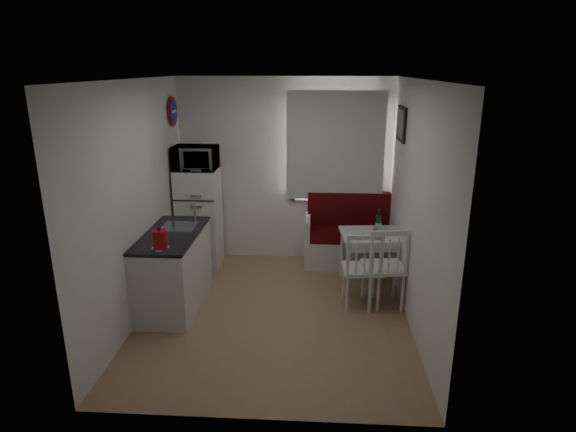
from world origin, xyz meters
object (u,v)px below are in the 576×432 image
(dining_table, at_px, (378,239))
(kettle, at_px, (160,239))
(kitchen_counter, at_px, (174,269))
(microwave, at_px, (195,158))
(bench, at_px, (355,242))
(wine_bottle, at_px, (378,220))
(chair_left, at_px, (363,262))
(chair_right, at_px, (385,260))
(fridge, at_px, (200,218))

(dining_table, relative_size, kettle, 4.15)
(kitchen_counter, distance_m, microwave, 1.62)
(bench, bearing_deg, kettle, -138.77)
(wine_bottle, bearing_deg, chair_left, -108.28)
(chair_right, height_order, kettle, kettle)
(kitchen_counter, distance_m, bench, 2.60)
(bench, relative_size, chair_left, 2.83)
(chair_left, height_order, chair_right, chair_right)
(microwave, bearing_deg, chair_left, -28.00)
(chair_right, height_order, wine_bottle, chair_right)
(wine_bottle, bearing_deg, fridge, 169.72)
(dining_table, bearing_deg, kitchen_counter, -169.21)
(kitchen_counter, bearing_deg, chair_right, 0.71)
(chair_right, relative_size, kettle, 2.25)
(chair_right, relative_size, microwave, 0.92)
(kitchen_counter, xyz_separation_m, bench, (2.21, 1.36, -0.12))
(fridge, xyz_separation_m, kettle, (0.03, -1.78, 0.33))
(fridge, distance_m, microwave, 0.86)
(microwave, bearing_deg, kettle, -89.01)
(bench, bearing_deg, dining_table, -70.10)
(kettle, bearing_deg, fridge, 90.97)
(kitchen_counter, height_order, bench, kitchen_counter)
(kitchen_counter, xyz_separation_m, chair_right, (2.45, 0.03, 0.16))
(dining_table, xyz_separation_m, fridge, (-2.43, 0.54, 0.07))
(chair_right, bearing_deg, kettle, -173.98)
(chair_right, height_order, fridge, fridge)
(kettle, bearing_deg, dining_table, 27.34)
(bench, xyz_separation_m, wine_bottle, (0.24, -0.55, 0.51))
(kitchen_counter, height_order, kettle, kitchen_counter)
(microwave, relative_size, wine_bottle, 2.02)
(bench, relative_size, microwave, 2.45)
(chair_left, xyz_separation_m, fridge, (-2.18, 1.21, 0.11))
(bench, relative_size, wine_bottle, 4.94)
(fridge, bearing_deg, kitchen_counter, -90.90)
(kitchen_counter, xyz_separation_m, wine_bottle, (2.45, 0.80, 0.39))
(kettle, bearing_deg, chair_right, 13.27)
(chair_left, distance_m, chair_right, 0.26)
(chair_right, distance_m, kettle, 2.50)
(kettle, height_order, wine_bottle, kettle)
(dining_table, xyz_separation_m, microwave, (-2.43, 0.49, 0.93))
(fridge, bearing_deg, chair_left, -29.02)
(kitchen_counter, height_order, dining_table, kitchen_counter)
(chair_left, distance_m, microwave, 2.65)
(dining_table, bearing_deg, fridge, 162.19)
(bench, relative_size, fridge, 1.03)
(bench, distance_m, chair_left, 1.34)
(wine_bottle, bearing_deg, kettle, -150.84)
(bench, relative_size, chair_right, 2.65)
(microwave, xyz_separation_m, kettle, (0.03, -1.73, -0.53))
(bench, height_order, kettle, kettle)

